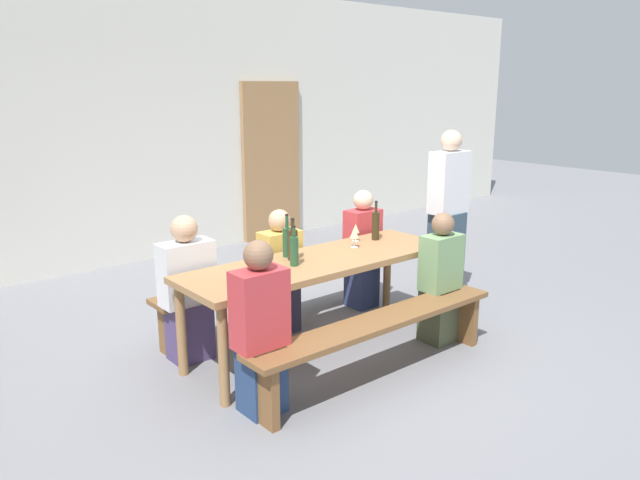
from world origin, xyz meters
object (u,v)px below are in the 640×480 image
at_px(tasting_table, 320,269).
at_px(seated_guest_near_0, 260,332).
at_px(wine_bottle_1, 376,225).
at_px(wine_glass_0, 356,229).
at_px(bench_far, 272,286).
at_px(seated_guest_near_1, 440,282).
at_px(wine_bottle_2, 294,250).
at_px(wooden_door, 272,162).
at_px(seated_guest_far_0, 188,293).
at_px(standing_host, 447,220).
at_px(seated_guest_far_2, 362,252).
at_px(wine_bottle_3, 293,244).
at_px(wine_bottle_0, 287,241).
at_px(wine_glass_1, 354,234).
at_px(bench_near, 379,331).
at_px(seated_guest_far_1, 280,275).

height_order(tasting_table, seated_guest_near_0, seated_guest_near_0).
xyz_separation_m(wine_bottle_1, wine_glass_0, (-0.17, 0.07, -0.02)).
relative_size(tasting_table, seated_guest_near_0, 1.99).
relative_size(bench_far, seated_guest_near_1, 2.01).
bearing_deg(seated_guest_near_1, wine_bottle_1, 8.07).
relative_size(wine_bottle_2, wine_glass_0, 2.03).
relative_size(wooden_door, wine_bottle_2, 6.86).
relative_size(seated_guest_far_0, standing_host, 0.68).
xyz_separation_m(seated_guest_near_1, seated_guest_far_2, (0.09, 1.00, 0.02)).
xyz_separation_m(wine_bottle_1, wine_bottle_3, (-0.93, -0.04, -0.00)).
bearing_deg(wine_bottle_0, wine_glass_1, -12.63).
bearing_deg(bench_near, wine_bottle_2, 112.62).
bearing_deg(bench_near, seated_guest_far_0, 127.47).
distance_m(wine_bottle_1, seated_guest_far_1, 0.93).
xyz_separation_m(tasting_table, standing_host, (1.67, 0.10, 0.13)).
bearing_deg(wine_glass_1, seated_guest_far_0, 162.37).
xyz_separation_m(bench_far, wine_glass_0, (0.58, -0.43, 0.50)).
bearing_deg(wine_glass_0, seated_guest_far_2, 38.39).
distance_m(wine_bottle_0, seated_guest_near_0, 1.09).
distance_m(wooden_door, wine_bottle_2, 3.91).
relative_size(wine_bottle_1, seated_guest_near_1, 0.32).
height_order(wine_bottle_0, wine_bottle_3, wine_bottle_0).
distance_m(wine_glass_0, seated_guest_far_1, 0.75).
relative_size(wooden_door, seated_guest_far_2, 1.87).
height_order(tasting_table, bench_near, tasting_table).
bearing_deg(wine_glass_0, tasting_table, -159.09).
bearing_deg(seated_guest_near_1, standing_host, -53.58).
distance_m(seated_guest_far_0, standing_host, 2.60).
height_order(wine_glass_0, seated_guest_far_1, seated_guest_far_1).
height_order(tasting_table, seated_guest_far_1, seated_guest_far_1).
bearing_deg(wooden_door, seated_guest_far_1, -124.31).
bearing_deg(seated_guest_far_1, standing_host, 76.68).
distance_m(wine_bottle_1, seated_guest_far_0, 1.71).
xyz_separation_m(seated_guest_near_1, seated_guest_far_1, (-0.87, 1.00, -0.01)).
bearing_deg(bench_near, seated_guest_near_0, 170.61).
height_order(wine_bottle_0, wine_bottle_1, wine_bottle_1).
bearing_deg(wine_bottle_1, wooden_door, 70.36).
bearing_deg(wine_bottle_1, wine_bottle_3, -177.36).
relative_size(seated_guest_near_1, standing_host, 0.65).
relative_size(tasting_table, wine_glass_0, 15.07).
bearing_deg(bench_near, wooden_door, 64.52).
bearing_deg(wine_glass_1, wine_bottle_1, 12.92).
xyz_separation_m(wine_bottle_1, standing_host, (0.91, -0.05, -0.08)).
height_order(bench_near, seated_guest_near_0, seated_guest_near_0).
height_order(wooden_door, seated_guest_far_1, wooden_door).
xyz_separation_m(wine_bottle_1, seated_guest_far_2, (0.18, 0.35, -0.35)).
relative_size(wine_bottle_1, wine_glass_0, 2.27).
bearing_deg(wine_glass_1, seated_guest_far_2, 40.09).
height_order(tasting_table, bench_far, tasting_table).
bearing_deg(wooden_door, bench_near, -115.48).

